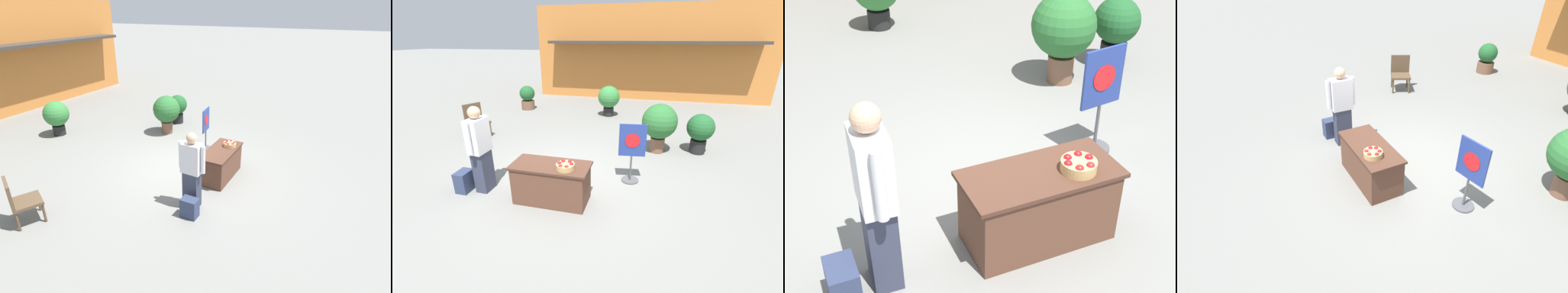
# 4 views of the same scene
# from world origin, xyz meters

# --- Properties ---
(ground_plane) EXTENTS (120.00, 120.00, 0.00)m
(ground_plane) POSITION_xyz_m (0.00, 0.00, 0.00)
(ground_plane) COLOR slate
(display_table) EXTENTS (1.41, 0.65, 0.74)m
(display_table) POSITION_xyz_m (-0.01, -0.93, 0.37)
(display_table) COLOR brown
(display_table) RESTS_ON ground_plane
(apple_basket) EXTENTS (0.32, 0.32, 0.13)m
(apple_basket) POSITION_xyz_m (0.30, -1.03, 0.80)
(apple_basket) COLOR tan
(apple_basket) RESTS_ON display_table
(person_visitor) EXTENTS (0.27, 0.61, 1.70)m
(person_visitor) POSITION_xyz_m (-1.44, -0.88, 0.87)
(person_visitor) COLOR #33384C
(person_visitor) RESTS_ON ground_plane
(backpack) EXTENTS (0.24, 0.34, 0.42)m
(backpack) POSITION_xyz_m (-1.80, -1.03, 0.21)
(backpack) COLOR #2D3856
(backpack) RESTS_ON ground_plane
(poster_board) EXTENTS (0.54, 0.36, 1.26)m
(poster_board) POSITION_xyz_m (1.33, 0.14, 0.67)
(poster_board) COLOR #4C4C51
(poster_board) RESTS_ON ground_plane
(patio_chair) EXTENTS (0.73, 0.73, 0.99)m
(patio_chair) POSITION_xyz_m (-3.51, 1.81, 0.55)
(patio_chair) COLOR brown
(patio_chair) RESTS_ON ground_plane
(potted_plant_far_right) EXTENTS (0.82, 0.82, 1.15)m
(potted_plant_far_right) POSITION_xyz_m (0.04, 5.00, 0.69)
(potted_plant_far_right) COLOR black
(potted_plant_far_right) RESTS_ON ground_plane
(potted_plant_far_left) EXTENTS (0.90, 0.90, 1.29)m
(potted_plant_far_left) POSITION_xyz_m (1.88, 1.86, 0.79)
(potted_plant_far_left) COLOR brown
(potted_plant_far_left) RESTS_ON ground_plane
(potted_plant_near_right) EXTENTS (0.69, 0.69, 1.04)m
(potted_plant_near_right) POSITION_xyz_m (2.91, 2.05, 0.62)
(potted_plant_near_right) COLOR black
(potted_plant_near_right) RESTS_ON ground_plane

